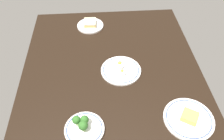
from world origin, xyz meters
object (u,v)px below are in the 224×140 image
at_px(plate_eggs, 121,70).
at_px(plate_sandwich, 90,25).
at_px(plate_cheese, 189,118).
at_px(plate_broccoli, 84,128).

xyz_separation_m(plate_eggs, plate_sandwich, (0.43, 0.16, 0.00)).
bearing_deg(plate_cheese, plate_eggs, 39.96).
height_order(plate_eggs, plate_cheese, plate_eggs).
xyz_separation_m(plate_eggs, plate_broccoli, (-0.35, 0.20, 0.01)).
bearing_deg(plate_sandwich, plate_eggs, -159.22).
bearing_deg(plate_cheese, plate_sandwich, 30.05).
height_order(plate_sandwich, plate_broccoli, plate_broccoli).
bearing_deg(plate_eggs, plate_sandwich, 20.78).
height_order(plate_sandwich, plate_cheese, plate_sandwich).
height_order(plate_eggs, plate_broccoli, plate_broccoli).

